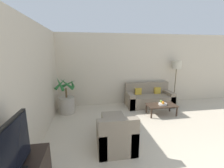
# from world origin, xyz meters

# --- Properties ---
(wall_back) EXTENTS (8.00, 0.06, 2.70)m
(wall_back) POSITION_xyz_m (0.00, 5.98, 1.35)
(wall_back) COLOR beige
(wall_back) RESTS_ON ground_plane
(wall_left) EXTENTS (0.06, 7.55, 2.70)m
(wall_left) POSITION_xyz_m (-3.23, 2.98, 1.35)
(wall_left) COLOR beige
(wall_left) RESTS_ON ground_plane
(television) EXTENTS (0.18, 0.89, 0.66)m
(television) POSITION_xyz_m (-2.94, 1.93, 0.98)
(television) COLOR black
(television) RESTS_ON tv_console
(potted_palm) EXTENTS (0.70, 0.69, 1.25)m
(potted_palm) POSITION_xyz_m (-2.82, 5.32, 0.39)
(potted_palm) COLOR #ADA393
(potted_palm) RESTS_ON ground_plane
(sofa_loveseat) EXTENTS (1.74, 0.77, 0.86)m
(sofa_loveseat) POSITION_xyz_m (0.19, 5.52, 0.29)
(sofa_loveseat) COLOR gray
(sofa_loveseat) RESTS_ON ground_plane
(floor_lamp) EXTENTS (0.33, 0.33, 1.69)m
(floor_lamp) POSITION_xyz_m (1.31, 5.66, 1.45)
(floor_lamp) COLOR brown
(floor_lamp) RESTS_ON ground_plane
(coffee_table) EXTENTS (0.95, 0.51, 0.35)m
(coffee_table) POSITION_xyz_m (0.26, 4.66, 0.30)
(coffee_table) COLOR #38281E
(coffee_table) RESTS_ON ground_plane
(fruit_bowl) EXTENTS (0.26, 0.26, 0.05)m
(fruit_bowl) POSITION_xyz_m (0.28, 4.65, 0.37)
(fruit_bowl) COLOR beige
(fruit_bowl) RESTS_ON coffee_table
(apple_red) EXTENTS (0.07, 0.07, 0.07)m
(apple_red) POSITION_xyz_m (0.30, 4.65, 0.43)
(apple_red) COLOR red
(apple_red) RESTS_ON fruit_bowl
(apple_green) EXTENTS (0.08, 0.08, 0.08)m
(apple_green) POSITION_xyz_m (0.27, 4.73, 0.44)
(apple_green) COLOR olive
(apple_green) RESTS_ON fruit_bowl
(orange_fruit) EXTENTS (0.09, 0.09, 0.09)m
(orange_fruit) POSITION_xyz_m (0.26, 4.58, 0.44)
(orange_fruit) COLOR orange
(orange_fruit) RESTS_ON fruit_bowl
(armchair) EXTENTS (0.78, 0.79, 0.81)m
(armchair) POSITION_xyz_m (-1.55, 3.15, 0.27)
(armchair) COLOR gray
(armchair) RESTS_ON ground_plane
(ottoman) EXTENTS (0.57, 0.56, 0.41)m
(ottoman) POSITION_xyz_m (-1.47, 3.96, 0.20)
(ottoman) COLOR gray
(ottoman) RESTS_ON ground_plane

